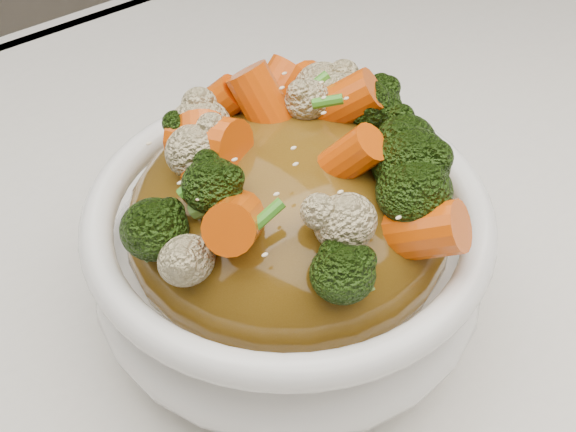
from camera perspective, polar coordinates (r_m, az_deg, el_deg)
tablecloth at (r=0.46m, az=7.38°, el=-9.33°), size 1.20×0.80×0.04m
bowl at (r=0.42m, az=0.00°, el=-2.99°), size 0.25×0.25×0.08m
sauce_base at (r=0.40m, az=0.00°, el=-0.29°), size 0.20×0.20×0.09m
carrots at (r=0.36m, az=0.00°, el=6.36°), size 0.20×0.20×0.05m
broccoli at (r=0.36m, az=0.00°, el=6.24°), size 0.20×0.20×0.04m
cauliflower at (r=0.36m, az=0.00°, el=6.01°), size 0.20×0.20×0.03m
scallions at (r=0.36m, az=0.00°, el=6.48°), size 0.15×0.15×0.02m
sesame_seeds at (r=0.36m, az=0.00°, el=6.48°), size 0.18×0.18×0.01m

